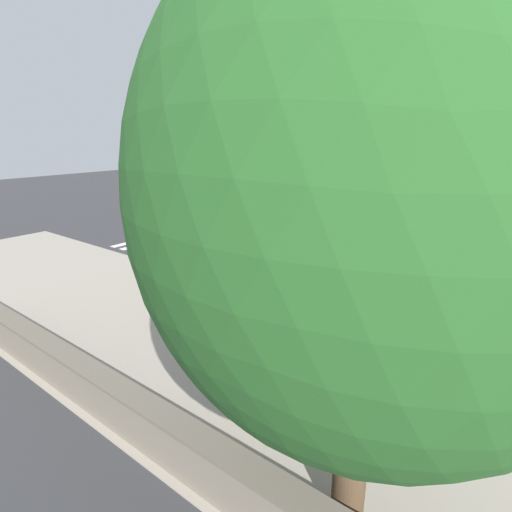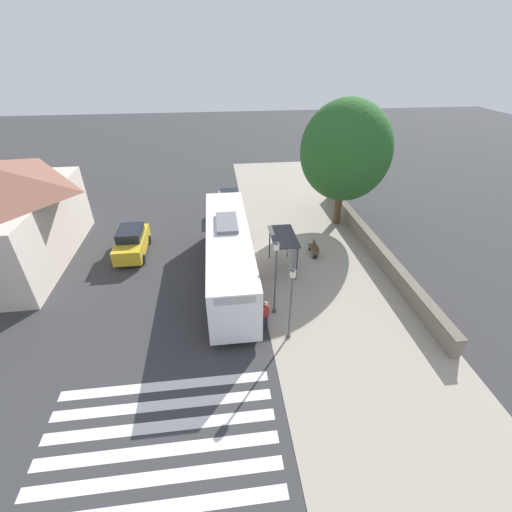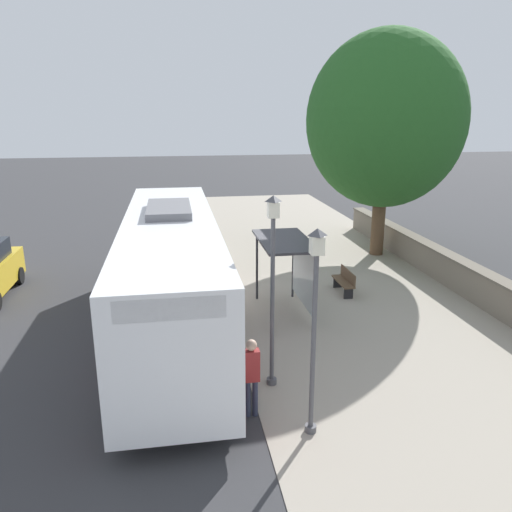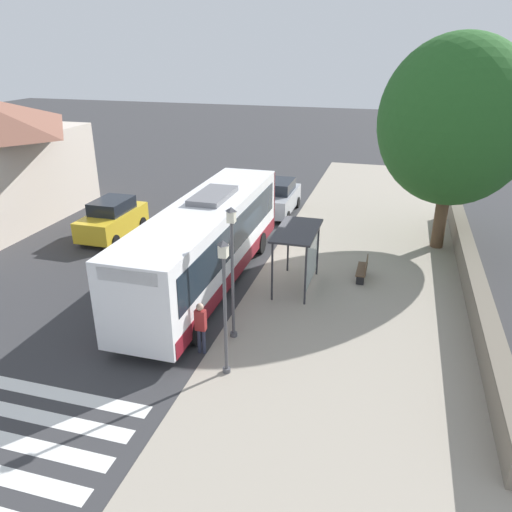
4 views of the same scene
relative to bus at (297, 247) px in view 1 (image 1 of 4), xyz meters
name	(u,v)px [view 1 (image 1 of 4)]	position (x,y,z in m)	size (l,w,h in m)	color
ground_plane	(317,312)	(-1.76, -2.09, -1.88)	(120.00, 120.00, 0.00)	#353538
sidewalk_plaza	(246,361)	(-6.26, -2.09, -1.87)	(9.00, 44.00, 0.02)	#9E9384
crosswalk_stripes	(192,238)	(3.24, 10.16, -1.87)	(9.00, 5.25, 0.01)	silver
stone_wall	(135,416)	(-10.31, -2.09, -1.28)	(0.60, 20.00, 1.18)	slate
background_building	(465,183)	(14.82, -3.79, 1.68)	(8.53, 11.70, 6.93)	beige
bus	(297,247)	(0.00, 0.00, 0.00)	(2.69, 12.15, 3.63)	white
bus_shelter	(260,269)	(-3.66, -0.70, 0.16)	(1.58, 3.08, 2.48)	#2D2D33
pedestrian	(197,254)	(-1.60, 4.75, -0.82)	(0.34, 0.24, 1.79)	#2D3347
bench	(251,346)	(-6.08, -2.16, -1.41)	(0.40, 1.48, 0.88)	brown
street_lamp_near	(203,227)	(-2.28, 3.56, 0.83)	(0.28, 0.28, 4.58)	#4C4C51
street_lamp_far	(167,227)	(-2.70, 5.52, 0.66)	(0.28, 0.28, 4.28)	#4C4C51
shade_tree	(374,195)	(-9.25, -6.84, 4.07)	(6.76, 6.76, 9.68)	brown
parked_car_far_lane	(427,249)	(6.66, -3.88, -0.95)	(1.98, 4.23, 1.91)	gold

